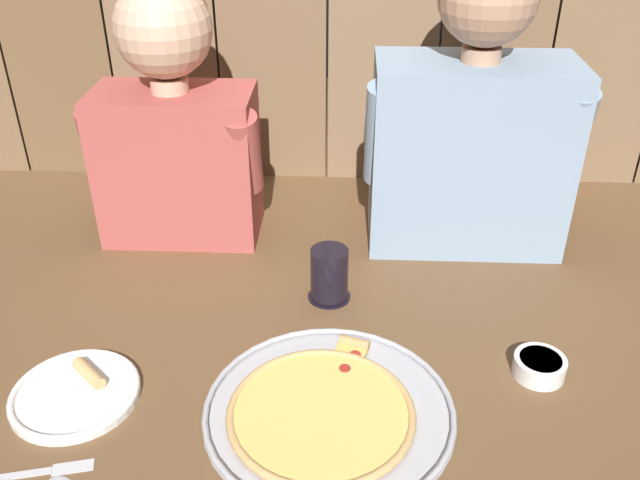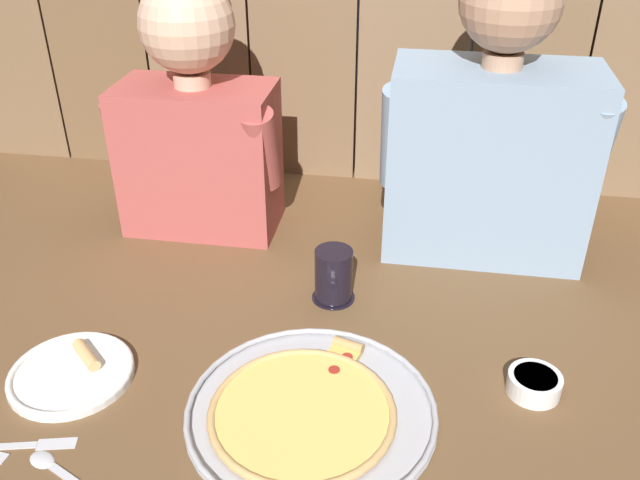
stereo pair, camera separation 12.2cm
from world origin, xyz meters
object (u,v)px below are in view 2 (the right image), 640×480
(drinking_glass, at_px, (334,275))
(diner_left, at_px, (195,110))
(dinner_plate, at_px, (72,373))
(diner_right, at_px, (494,124))
(dipping_bowl, at_px, (534,383))
(pizza_tray, at_px, (308,410))

(drinking_glass, bearing_deg, diner_left, 144.02)
(dinner_plate, relative_size, diner_right, 0.33)
(diner_left, xyz_separation_m, diner_right, (0.64, -0.00, 0.01))
(dinner_plate, xyz_separation_m, diner_right, (0.71, 0.55, 0.29))
(drinking_glass, bearing_deg, diner_right, 40.50)
(dipping_bowl, xyz_separation_m, diner_right, (-0.08, 0.46, 0.28))
(pizza_tray, height_order, dipping_bowl, dipping_bowl)
(drinking_glass, xyz_separation_m, diner_right, (0.29, 0.25, 0.24))
(dipping_bowl, bearing_deg, dinner_plate, -173.31)
(dinner_plate, bearing_deg, diner_left, 83.21)
(dipping_bowl, distance_m, diner_right, 0.54)
(diner_left, height_order, diner_right, diner_right)
(dipping_bowl, bearing_deg, diner_right, 99.51)
(pizza_tray, xyz_separation_m, dinner_plate, (-0.42, 0.02, -0.00))
(pizza_tray, relative_size, dinner_plate, 1.92)
(dinner_plate, distance_m, diner_left, 0.62)
(pizza_tray, relative_size, dipping_bowl, 4.55)
(dinner_plate, xyz_separation_m, diner_left, (0.07, 0.55, 0.28))
(dipping_bowl, xyz_separation_m, diner_left, (-0.72, 0.46, 0.27))
(pizza_tray, height_order, dinner_plate, dinner_plate)
(pizza_tray, height_order, diner_right, diner_right)
(dinner_plate, height_order, drinking_glass, drinking_glass)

